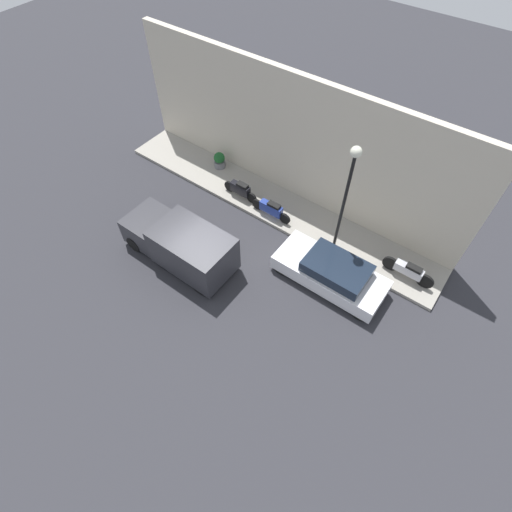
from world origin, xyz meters
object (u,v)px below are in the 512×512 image
object	(u,v)px
motorcycle_blue	(271,209)
streetlamp	(348,184)
potted_plant	(219,160)
motorcycle_black	(240,189)
scooter_silver	(409,271)
delivery_van	(180,243)
parked_car	(331,273)

from	to	relation	value
motorcycle_blue	streetlamp	bearing A→B (deg)	-90.98
motorcycle_blue	potted_plant	xyz separation A→B (m)	(1.25, 3.99, -0.03)
motorcycle_black	scooter_silver	xyz separation A→B (m)	(0.24, -8.06, 0.00)
motorcycle_black	potted_plant	distance (m)	2.40
delivery_van	potted_plant	bearing A→B (deg)	24.13
motorcycle_blue	delivery_van	bearing A→B (deg)	157.78
motorcycle_blue	parked_car	bearing A→B (deg)	-110.69
parked_car	scooter_silver	size ratio (longest dim) A/B	2.10
motorcycle_blue	potted_plant	size ratio (longest dim) A/B	2.44
delivery_van	streetlamp	xyz separation A→B (m)	(3.95, -4.83, 2.82)
parked_car	motorcycle_black	world-z (taller)	parked_car
scooter_silver	streetlamp	world-z (taller)	streetlamp
motorcycle_blue	motorcycle_black	distance (m)	1.86
potted_plant	streetlamp	bearing A→B (deg)	-100.31
parked_car	motorcycle_blue	xyz separation A→B (m)	(1.46, 3.86, -0.03)
parked_car	streetlamp	distance (m)	3.51
parked_car	scooter_silver	world-z (taller)	parked_car
delivery_van	potted_plant	size ratio (longest dim) A/B	5.87
parked_car	motorcycle_black	bearing A→B (deg)	74.04
motorcycle_blue	potted_plant	world-z (taller)	potted_plant
streetlamp	motorcycle_blue	bearing A→B (deg)	89.02
motorcycle_black	delivery_van	bearing A→B (deg)	-177.09
streetlamp	potted_plant	size ratio (longest dim) A/B	6.30
parked_car	motorcycle_blue	size ratio (longest dim) A/B	2.19
scooter_silver	streetlamp	bearing A→B (deg)	98.83
parked_car	motorcycle_black	xyz separation A→B (m)	(1.63, 5.71, -0.02)
delivery_van	scooter_silver	bearing A→B (deg)	-60.59
delivery_van	streetlamp	world-z (taller)	streetlamp
parked_car	motorcycle_blue	distance (m)	4.12
delivery_van	scooter_silver	distance (m)	9.02
potted_plant	parked_car	bearing A→B (deg)	-109.04
motorcycle_blue	streetlamp	world-z (taller)	streetlamp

